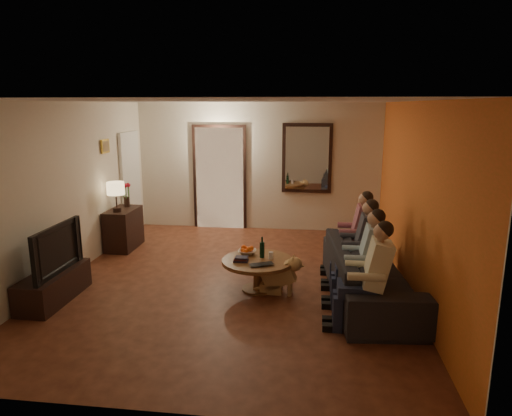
# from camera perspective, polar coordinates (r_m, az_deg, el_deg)

# --- Properties ---
(floor) EXTENTS (5.00, 6.00, 0.01)m
(floor) POSITION_cam_1_polar(r_m,az_deg,el_deg) (6.85, -2.84, -9.08)
(floor) COLOR #492013
(floor) RESTS_ON ground
(ceiling) EXTENTS (5.00, 6.00, 0.01)m
(ceiling) POSITION_cam_1_polar(r_m,az_deg,el_deg) (6.36, -3.10, 13.21)
(ceiling) COLOR white
(ceiling) RESTS_ON back_wall
(back_wall) EXTENTS (5.00, 0.02, 2.60)m
(back_wall) POSITION_cam_1_polar(r_m,az_deg,el_deg) (9.41, 0.24, 5.13)
(back_wall) COLOR beige
(back_wall) RESTS_ON floor
(front_wall) EXTENTS (5.00, 0.02, 2.60)m
(front_wall) POSITION_cam_1_polar(r_m,az_deg,el_deg) (3.67, -11.25, -7.35)
(front_wall) COLOR beige
(front_wall) RESTS_ON floor
(left_wall) EXTENTS (0.02, 6.00, 2.60)m
(left_wall) POSITION_cam_1_polar(r_m,az_deg,el_deg) (7.34, -22.56, 1.99)
(left_wall) COLOR beige
(left_wall) RESTS_ON floor
(right_wall) EXTENTS (0.02, 6.00, 2.60)m
(right_wall) POSITION_cam_1_polar(r_m,az_deg,el_deg) (6.53, 19.18, 1.03)
(right_wall) COLOR beige
(right_wall) RESTS_ON floor
(orange_accent) EXTENTS (0.01, 6.00, 2.60)m
(orange_accent) POSITION_cam_1_polar(r_m,az_deg,el_deg) (6.53, 19.09, 1.04)
(orange_accent) COLOR #CB6C22
(orange_accent) RESTS_ON right_wall
(kitchen_doorway) EXTENTS (1.00, 0.06, 2.10)m
(kitchen_doorway) POSITION_cam_1_polar(r_m,az_deg,el_deg) (9.56, -4.55, 3.70)
(kitchen_doorway) COLOR #FFE0A5
(kitchen_doorway) RESTS_ON floor
(door_trim) EXTENTS (1.12, 0.04, 2.22)m
(door_trim) POSITION_cam_1_polar(r_m,az_deg,el_deg) (9.55, -4.56, 3.69)
(door_trim) COLOR black
(door_trim) RESTS_ON floor
(fridge_glimpse) EXTENTS (0.45, 0.03, 1.70)m
(fridge_glimpse) POSITION_cam_1_polar(r_m,az_deg,el_deg) (9.54, -3.06, 2.79)
(fridge_glimpse) COLOR silver
(fridge_glimpse) RESTS_ON floor
(mirror_frame) EXTENTS (1.00, 0.05, 1.40)m
(mirror_frame) POSITION_cam_1_polar(r_m,az_deg,el_deg) (9.28, 6.39, 6.19)
(mirror_frame) COLOR black
(mirror_frame) RESTS_ON back_wall
(mirror_glass) EXTENTS (0.86, 0.02, 1.26)m
(mirror_glass) POSITION_cam_1_polar(r_m,az_deg,el_deg) (9.25, 6.38, 6.17)
(mirror_glass) COLOR white
(mirror_glass) RESTS_ON back_wall
(white_door) EXTENTS (0.06, 0.85, 2.04)m
(white_door) POSITION_cam_1_polar(r_m,az_deg,el_deg) (9.41, -15.36, 2.95)
(white_door) COLOR white
(white_door) RESTS_ON floor
(framed_art) EXTENTS (0.03, 0.28, 0.24)m
(framed_art) POSITION_cam_1_polar(r_m,az_deg,el_deg) (8.40, -18.35, 7.35)
(framed_art) COLOR #B28C33
(framed_art) RESTS_ON left_wall
(art_canvas) EXTENTS (0.01, 0.22, 0.18)m
(art_canvas) POSITION_cam_1_polar(r_m,az_deg,el_deg) (8.40, -18.26, 7.35)
(art_canvas) COLOR brown
(art_canvas) RESTS_ON left_wall
(dresser) EXTENTS (0.45, 0.81, 0.72)m
(dresser) POSITION_cam_1_polar(r_m,az_deg,el_deg) (8.60, -16.22, -2.49)
(dresser) COLOR black
(dresser) RESTS_ON floor
(table_lamp) EXTENTS (0.30, 0.30, 0.54)m
(table_lamp) POSITION_cam_1_polar(r_m,az_deg,el_deg) (8.27, -17.08, 1.34)
(table_lamp) COLOR beige
(table_lamp) RESTS_ON dresser
(flower_vase) EXTENTS (0.14, 0.14, 0.44)m
(flower_vase) POSITION_cam_1_polar(r_m,az_deg,el_deg) (8.67, -15.89, 1.59)
(flower_vase) COLOR #AC1225
(flower_vase) RESTS_ON dresser
(tv_stand) EXTENTS (0.45, 1.19, 0.40)m
(tv_stand) POSITION_cam_1_polar(r_m,az_deg,el_deg) (6.70, -23.96, -8.91)
(tv_stand) COLOR black
(tv_stand) RESTS_ON floor
(tv) EXTENTS (1.11, 0.15, 0.64)m
(tv) POSITION_cam_1_polar(r_m,az_deg,el_deg) (6.54, -24.37, -4.67)
(tv) COLOR black
(tv) RESTS_ON tv_stand
(sofa) EXTENTS (2.55, 1.18, 0.72)m
(sofa) POSITION_cam_1_polar(r_m,az_deg,el_deg) (6.32, 14.00, -7.86)
(sofa) COLOR black
(sofa) RESTS_ON floor
(person_a) EXTENTS (0.60, 0.40, 1.20)m
(person_a) POSITION_cam_1_polar(r_m,az_deg,el_deg) (5.39, 14.16, -8.82)
(person_a) COLOR tan
(person_a) RESTS_ON sofa
(person_b) EXTENTS (0.60, 0.40, 1.20)m
(person_b) POSITION_cam_1_polar(r_m,az_deg,el_deg) (5.95, 13.49, -6.71)
(person_b) COLOR tan
(person_b) RESTS_ON sofa
(person_c) EXTENTS (0.60, 0.40, 1.20)m
(person_c) POSITION_cam_1_polar(r_m,az_deg,el_deg) (6.51, 12.94, -4.97)
(person_c) COLOR tan
(person_c) RESTS_ON sofa
(person_d) EXTENTS (0.60, 0.40, 1.20)m
(person_d) POSITION_cam_1_polar(r_m,az_deg,el_deg) (7.09, 12.48, -3.50)
(person_d) COLOR tan
(person_d) RESTS_ON sofa
(dog) EXTENTS (0.57, 0.27, 0.56)m
(dog) POSITION_cam_1_polar(r_m,az_deg,el_deg) (6.33, 2.83, -8.26)
(dog) COLOR #A57E4C
(dog) RESTS_ON floor
(coffee_table) EXTENTS (1.22, 1.22, 0.45)m
(coffee_table) POSITION_cam_1_polar(r_m,az_deg,el_deg) (6.45, 0.21, -8.35)
(coffee_table) COLOR brown
(coffee_table) RESTS_ON floor
(bowl) EXTENTS (0.26, 0.26, 0.06)m
(bowl) POSITION_cam_1_polar(r_m,az_deg,el_deg) (6.59, -1.12, -5.51)
(bowl) COLOR white
(bowl) RESTS_ON coffee_table
(oranges) EXTENTS (0.20, 0.20, 0.08)m
(oranges) POSITION_cam_1_polar(r_m,az_deg,el_deg) (6.57, -1.12, -4.94)
(oranges) COLOR #FF5C15
(oranges) RESTS_ON bowl
(wine_bottle) EXTENTS (0.07, 0.07, 0.31)m
(wine_bottle) POSITION_cam_1_polar(r_m,az_deg,el_deg) (6.41, 0.77, -4.88)
(wine_bottle) COLOR black
(wine_bottle) RESTS_ON coffee_table
(wine_glass) EXTENTS (0.06, 0.06, 0.10)m
(wine_glass) POSITION_cam_1_polar(r_m,az_deg,el_deg) (6.38, 1.88, -5.95)
(wine_glass) COLOR silver
(wine_glass) RESTS_ON coffee_table
(book_stack) EXTENTS (0.20, 0.15, 0.07)m
(book_stack) POSITION_cam_1_polar(r_m,az_deg,el_deg) (6.30, -1.90, -6.37)
(book_stack) COLOR black
(book_stack) RESTS_ON coffee_table
(laptop) EXTENTS (0.39, 0.33, 0.03)m
(laptop) POSITION_cam_1_polar(r_m,az_deg,el_deg) (6.09, 0.83, -7.24)
(laptop) COLOR black
(laptop) RESTS_ON coffee_table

